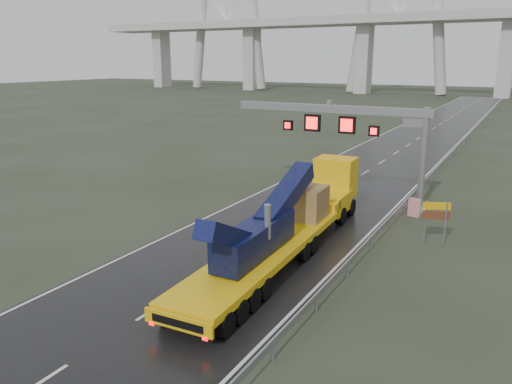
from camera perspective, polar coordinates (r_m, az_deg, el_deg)
The scene contains 7 objects.
ground at distance 23.66m, azimuth -8.16°, elevation -11.01°, with size 400.00×400.00×0.00m, color #2B3022.
road at distance 59.22m, azimuth 15.73°, elevation 4.34°, with size 11.00×200.00×0.02m, color black.
guardrail at distance 48.32m, azimuth 20.02°, elevation 2.55°, with size 0.20×140.00×1.40m, color #93949B, non-canonical shape.
sign_gantry at distance 36.82m, azimuth 11.42°, elevation 7.32°, with size 14.90×1.20×7.42m.
heavy_haul_truck at distance 28.26m, azimuth 4.64°, elevation -2.61°, with size 3.69×19.89×4.65m.
exit_sign_pair at distance 29.89m, azimuth 19.88°, elevation -2.46°, with size 1.44×0.60×2.60m.
striped_barrier at distance 35.34m, azimuth 17.63°, elevation -1.70°, with size 0.72×0.39×1.22m, color red.
Camera 1 is at (13.05, -16.85, 10.27)m, focal length 35.00 mm.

